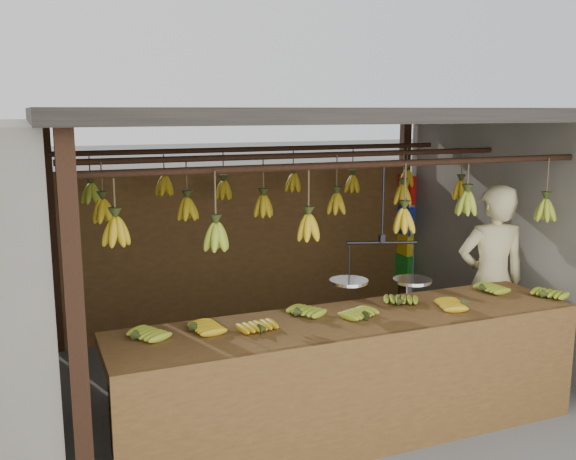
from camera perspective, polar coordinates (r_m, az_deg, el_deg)
name	(u,v)px	position (r m, az deg, el deg)	size (l,w,h in m)	color
ground	(301,375)	(6.00, 1.12, -12.80)	(80.00, 80.00, 0.00)	#5B5B57
stall	(287,156)	(5.82, -0.11, 6.56)	(4.30, 3.30, 2.40)	black
counter	(359,348)	(4.68, 6.34, -10.43)	(3.56, 0.80, 0.96)	brown
hanging_bananas	(302,201)	(5.56, 1.23, 2.63)	(3.59, 2.24, 0.39)	#C09814
balance_scale	(381,275)	(4.87, 8.26, -4.01)	(0.74, 0.44, 0.89)	black
vendor	(491,281)	(6.04, 17.62, -4.37)	(0.64, 0.42, 1.75)	beige
bag_bundles	(405,230)	(7.75, 10.37, 0.01)	(0.08, 0.26, 1.29)	red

